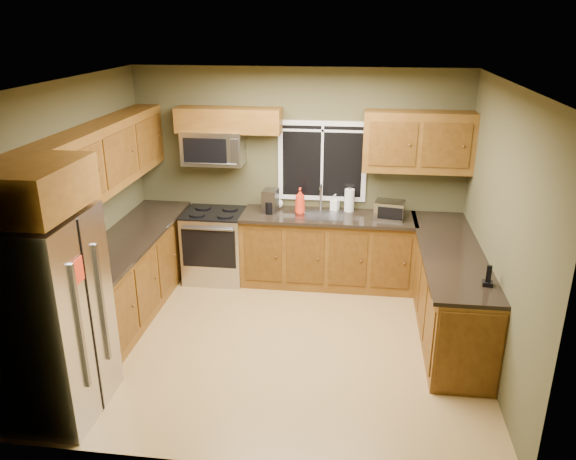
% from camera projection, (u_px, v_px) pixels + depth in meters
% --- Properties ---
extents(floor, '(4.20, 4.20, 0.00)m').
position_uv_depth(floor, '(279.00, 342.00, 5.99)').
color(floor, olive).
rests_on(floor, ground).
extents(ceiling, '(4.20, 4.20, 0.00)m').
position_uv_depth(ceiling, '(278.00, 82.00, 5.04)').
color(ceiling, white).
rests_on(ceiling, back_wall).
extents(back_wall, '(4.20, 0.00, 4.20)m').
position_uv_depth(back_wall, '(299.00, 176.00, 7.19)').
color(back_wall, '#484529').
rests_on(back_wall, ground).
extents(front_wall, '(4.20, 0.00, 4.20)m').
position_uv_depth(front_wall, '(241.00, 312.00, 3.85)').
color(front_wall, '#484529').
rests_on(front_wall, ground).
extents(left_wall, '(0.00, 3.60, 3.60)m').
position_uv_depth(left_wall, '(77.00, 214.00, 5.77)').
color(left_wall, '#484529').
rests_on(left_wall, ground).
extents(right_wall, '(0.00, 3.60, 3.60)m').
position_uv_depth(right_wall, '(499.00, 233.00, 5.27)').
color(right_wall, '#484529').
rests_on(right_wall, ground).
extents(window, '(1.12, 0.03, 1.02)m').
position_uv_depth(window, '(322.00, 161.00, 7.06)').
color(window, white).
rests_on(window, back_wall).
extents(base_cabinets_left, '(0.60, 2.65, 0.90)m').
position_uv_depth(base_cabinets_left, '(131.00, 276.00, 6.49)').
color(base_cabinets_left, brown).
rests_on(base_cabinets_left, ground).
extents(countertop_left, '(0.65, 2.65, 0.04)m').
position_uv_depth(countertop_left, '(129.00, 238.00, 6.32)').
color(countertop_left, black).
rests_on(countertop_left, base_cabinets_left).
extents(base_cabinets_back, '(2.17, 0.60, 0.90)m').
position_uv_depth(base_cabinets_back, '(328.00, 251.00, 7.18)').
color(base_cabinets_back, brown).
rests_on(base_cabinets_back, ground).
extents(countertop_back, '(2.17, 0.65, 0.04)m').
position_uv_depth(countertop_back, '(329.00, 217.00, 6.99)').
color(countertop_back, black).
rests_on(countertop_back, base_cabinets_back).
extents(base_cabinets_peninsula, '(0.60, 2.52, 0.90)m').
position_uv_depth(base_cabinets_peninsula, '(449.00, 291.00, 6.12)').
color(base_cabinets_peninsula, brown).
rests_on(base_cabinets_peninsula, ground).
extents(countertop_peninsula, '(0.65, 2.50, 0.04)m').
position_uv_depth(countertop_peninsula, '(451.00, 251.00, 5.97)').
color(countertop_peninsula, black).
rests_on(countertop_peninsula, base_cabinets_peninsula).
extents(upper_cabinets_left, '(0.33, 2.65, 0.72)m').
position_uv_depth(upper_cabinets_left, '(106.00, 156.00, 6.01)').
color(upper_cabinets_left, brown).
rests_on(upper_cabinets_left, left_wall).
extents(upper_cabinets_back_left, '(1.30, 0.33, 0.30)m').
position_uv_depth(upper_cabinets_back_left, '(229.00, 120.00, 6.88)').
color(upper_cabinets_back_left, brown).
rests_on(upper_cabinets_back_left, back_wall).
extents(upper_cabinets_back_right, '(1.30, 0.33, 0.72)m').
position_uv_depth(upper_cabinets_back_right, '(418.00, 142.00, 6.68)').
color(upper_cabinets_back_right, brown).
rests_on(upper_cabinets_back_right, back_wall).
extents(upper_cabinet_over_fridge, '(0.72, 0.90, 0.38)m').
position_uv_depth(upper_cabinet_over_fridge, '(28.00, 187.00, 4.28)').
color(upper_cabinet_over_fridge, brown).
rests_on(upper_cabinet_over_fridge, left_wall).
extents(refrigerator, '(0.74, 0.90, 1.80)m').
position_uv_depth(refrigerator, '(50.00, 318.00, 4.68)').
color(refrigerator, '#B7B7BC').
rests_on(refrigerator, ground).
extents(range, '(0.76, 0.69, 0.94)m').
position_uv_depth(range, '(215.00, 245.00, 7.32)').
color(range, '#B7B7BC').
rests_on(range, ground).
extents(microwave, '(0.76, 0.41, 0.42)m').
position_uv_depth(microwave, '(214.00, 147.00, 7.00)').
color(microwave, '#B7B7BC').
rests_on(microwave, back_wall).
extents(sink, '(0.60, 0.42, 0.36)m').
position_uv_depth(sink, '(319.00, 214.00, 7.01)').
color(sink, slate).
rests_on(sink, countertop_back).
extents(toaster_oven, '(0.39, 0.33, 0.22)m').
position_uv_depth(toaster_oven, '(390.00, 210.00, 6.83)').
color(toaster_oven, '#B7B7BC').
rests_on(toaster_oven, countertop_back).
extents(coffee_maker, '(0.20, 0.25, 0.29)m').
position_uv_depth(coffee_maker, '(270.00, 202.00, 7.06)').
color(coffee_maker, slate).
rests_on(coffee_maker, countertop_back).
extents(kettle, '(0.20, 0.20, 0.28)m').
position_uv_depth(kettle, '(268.00, 200.00, 7.14)').
color(kettle, '#B7B7BC').
rests_on(kettle, countertop_back).
extents(paper_towel_roll, '(0.13, 0.13, 0.32)m').
position_uv_depth(paper_towel_roll, '(349.00, 200.00, 7.09)').
color(paper_towel_roll, white).
rests_on(paper_towel_roll, countertop_back).
extents(soap_bottle_a, '(0.13, 0.13, 0.33)m').
position_uv_depth(soap_bottle_a, '(300.00, 201.00, 6.99)').
color(soap_bottle_a, red).
rests_on(soap_bottle_a, countertop_back).
extents(soap_bottle_b, '(0.12, 0.12, 0.21)m').
position_uv_depth(soap_bottle_b, '(335.00, 202.00, 7.15)').
color(soap_bottle_b, white).
rests_on(soap_bottle_b, countertop_back).
extents(soap_bottle_c, '(0.16, 0.16, 0.16)m').
position_uv_depth(soap_bottle_c, '(278.00, 202.00, 7.24)').
color(soap_bottle_c, white).
rests_on(soap_bottle_c, countertop_back).
extents(cordless_phone, '(0.10, 0.10, 0.20)m').
position_uv_depth(cordless_phone, '(488.00, 279.00, 5.13)').
color(cordless_phone, black).
rests_on(cordless_phone, countertop_peninsula).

